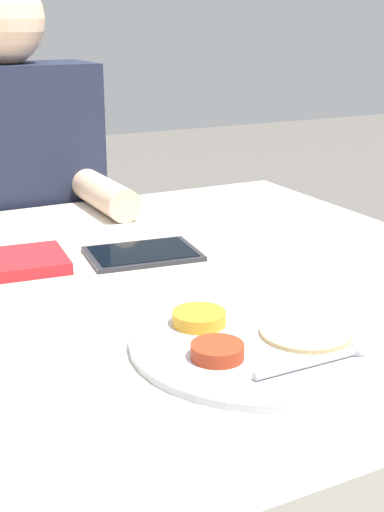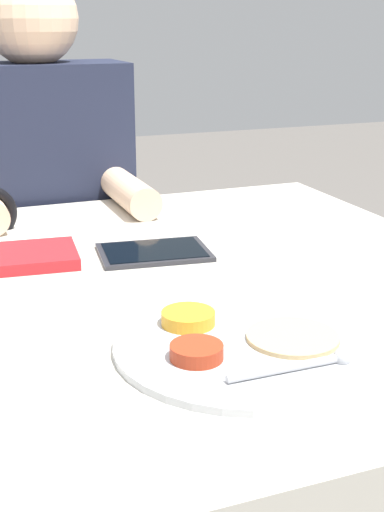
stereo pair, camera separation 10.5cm
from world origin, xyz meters
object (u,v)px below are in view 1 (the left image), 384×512
at_px(thali_tray, 258,340).
at_px(person_diner, 16,262).
at_px(tablet_device, 143,254).
at_px(red_notebook, 13,264).

distance_m(thali_tray, person_diner, 0.95).
height_order(thali_tray, tablet_device, thali_tray).
relative_size(thali_tray, person_diner, 0.27).
height_order(thali_tray, person_diner, person_diner).
height_order(tablet_device, person_diner, person_diner).
distance_m(tablet_device, person_diner, 0.57).
relative_size(thali_tray, red_notebook, 1.80).
distance_m(thali_tray, red_notebook, 0.48).
relative_size(red_notebook, tablet_device, 0.90).
height_order(red_notebook, person_diner, person_diner).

